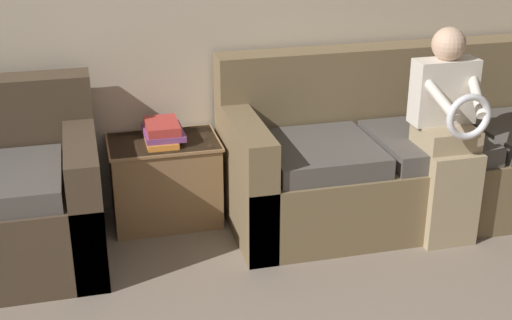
% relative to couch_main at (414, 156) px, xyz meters
% --- Properties ---
extents(couch_main, '(2.23, 0.86, 0.93)m').
position_rel_couch_main_xyz_m(couch_main, '(0.00, 0.00, 0.00)').
color(couch_main, brown).
rests_on(couch_main, ground_plane).
extents(child_left_seated, '(0.34, 0.38, 1.14)m').
position_rel_couch_main_xyz_m(child_left_seated, '(-0.00, -0.36, 0.30)').
color(child_left_seated, tan).
rests_on(child_left_seated, ground_plane).
extents(side_shelf, '(0.62, 0.41, 0.49)m').
position_rel_couch_main_xyz_m(side_shelf, '(-1.45, 0.18, -0.07)').
color(side_shelf, olive).
rests_on(side_shelf, ground_plane).
extents(book_stack, '(0.21, 0.32, 0.11)m').
position_rel_couch_main_xyz_m(book_stack, '(-1.45, 0.19, 0.22)').
color(book_stack, orange).
rests_on(book_stack, side_shelf).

